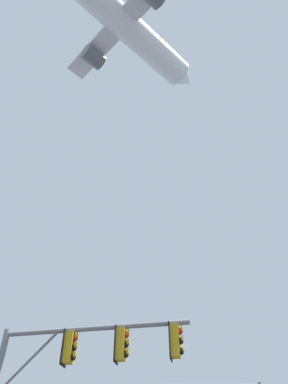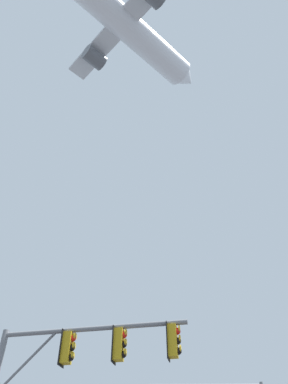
% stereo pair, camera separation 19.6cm
% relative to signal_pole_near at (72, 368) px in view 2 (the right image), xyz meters
% --- Properties ---
extents(signal_pole_near, '(5.93, 1.08, 5.61)m').
position_rel_signal_pole_near_xyz_m(signal_pole_near, '(0.00, 0.00, 0.00)').
color(signal_pole_near, slate).
rests_on(signal_pole_near, ground).
extents(airplane, '(21.62, 22.66, 7.60)m').
position_rel_signal_pole_near_xyz_m(airplane, '(-1.30, 13.32, 47.42)').
color(airplane, white).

